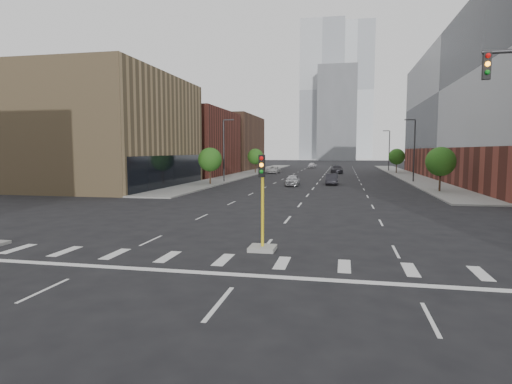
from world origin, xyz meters
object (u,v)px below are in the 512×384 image
(median_traffic_signal, at_px, (262,230))
(car_distant, at_px, (312,165))
(car_far_left, at_px, (273,170))
(car_near_left, at_px, (292,180))
(car_mid_right, at_px, (332,179))
(car_deep_right, at_px, (337,169))

(median_traffic_signal, bearing_deg, car_distant, 92.79)
(median_traffic_signal, distance_m, car_far_left, 68.28)
(car_near_left, distance_m, car_mid_right, 5.84)
(car_far_left, bearing_deg, median_traffic_signal, -77.17)
(median_traffic_signal, xyz_separation_m, car_distant, (-4.61, 94.76, -0.23))
(median_traffic_signal, height_order, car_near_left, median_traffic_signal)
(car_mid_right, relative_size, car_distant, 1.03)
(car_deep_right, bearing_deg, car_far_left, -176.24)
(car_deep_right, bearing_deg, car_mid_right, -93.63)
(car_far_left, relative_size, car_deep_right, 0.88)
(median_traffic_signal, bearing_deg, car_deep_right, 88.15)
(car_distant, bearing_deg, car_deep_right, -68.93)
(car_near_left, height_order, car_distant, car_distant)
(car_near_left, distance_m, car_far_left, 31.66)
(car_mid_right, bearing_deg, car_far_left, 115.16)
(median_traffic_signal, relative_size, car_deep_right, 0.77)
(median_traffic_signal, bearing_deg, car_near_left, 94.60)
(car_near_left, xyz_separation_m, car_distant, (-1.65, 58.04, 0.01))
(car_near_left, height_order, car_deep_right, car_deep_right)
(car_deep_right, xyz_separation_m, car_distant, (-6.84, 25.70, -0.08))
(car_far_left, bearing_deg, car_near_left, -72.22)
(median_traffic_signal, xyz_separation_m, car_near_left, (-2.95, 36.72, -0.24))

